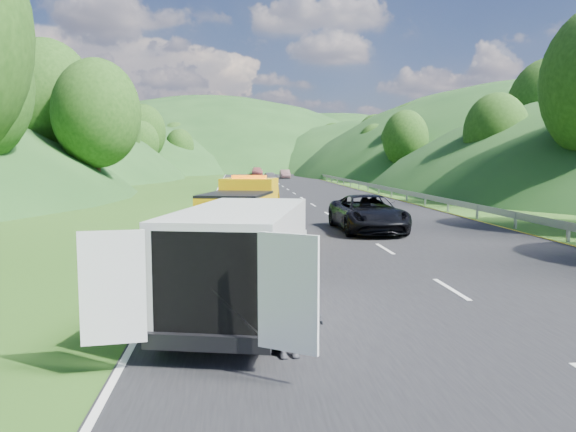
{
  "coord_description": "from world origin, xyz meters",
  "views": [
    {
      "loc": [
        -2.14,
        -14.8,
        3.18
      ],
      "look_at": [
        -0.47,
        3.02,
        1.3
      ],
      "focal_mm": 35.0,
      "sensor_mm": 36.0,
      "label": 1
    }
  ],
  "objects": [
    {
      "name": "dist_car_c",
      "position": [
        1.8,
        86.63,
        0.0
      ],
      "size": [
        1.89,
        4.66,
        1.35
      ],
      "primitive_type": "imported",
      "color": "#AF5758",
      "rests_on": "ground"
    },
    {
      "name": "road_surface",
      "position": [
        3.0,
        40.0,
        0.01
      ],
      "size": [
        14.0,
        200.0,
        0.02
      ],
      "primitive_type": "cube",
      "color": "black",
      "rests_on": "ground"
    },
    {
      "name": "tow_truck",
      "position": [
        -1.85,
        6.54,
        1.21
      ],
      "size": [
        3.41,
        6.07,
        2.47
      ],
      "rotation": [
        0.0,
        0.0,
        -0.24
      ],
      "color": "black",
      "rests_on": "ground"
    },
    {
      "name": "tree_line_left",
      "position": [
        -19.0,
        60.0,
        0.0
      ],
      "size": [
        14.0,
        140.0,
        14.0
      ],
      "primitive_type": null,
      "color": "#325E1B",
      "rests_on": "ground"
    },
    {
      "name": "woman",
      "position": [
        -2.71,
        0.12,
        0.0
      ],
      "size": [
        0.66,
        0.75,
        1.71
      ],
      "primitive_type": "imported",
      "rotation": [
        0.0,
        0.0,
        1.97
      ],
      "color": "silver",
      "rests_on": "ground"
    },
    {
      "name": "tree_line_right",
      "position": [
        23.0,
        60.0,
        0.0
      ],
      "size": [
        14.0,
        140.0,
        14.0
      ],
      "primitive_type": null,
      "color": "#325E1B",
      "rests_on": "ground"
    },
    {
      "name": "worker",
      "position": [
        -1.31,
        -6.23,
        0.0
      ],
      "size": [
        1.11,
        0.7,
        1.65
      ],
      "primitive_type": "imported",
      "rotation": [
        0.0,
        0.0,
        0.09
      ],
      "color": "black",
      "rests_on": "ground"
    },
    {
      "name": "spare_tire",
      "position": [
        -1.76,
        -5.16,
        0.0
      ],
      "size": [
        0.72,
        0.72,
        0.2
      ],
      "primitive_type": "cylinder",
      "color": "black",
      "rests_on": "ground"
    },
    {
      "name": "dist_car_a",
      "position": [
        2.11,
        53.74,
        0.0
      ],
      "size": [
        1.65,
        4.1,
        1.4
      ],
      "primitive_type": "imported",
      "color": "#4E4D52",
      "rests_on": "ground"
    },
    {
      "name": "hills_backdrop",
      "position": [
        6.5,
        134.7,
        0.0
      ],
      "size": [
        201.0,
        288.6,
        44.0
      ],
      "primitive_type": null,
      "color": "#2D5B23",
      "rests_on": "ground"
    },
    {
      "name": "white_van",
      "position": [
        -2.01,
        -3.96,
        1.25
      ],
      "size": [
        3.96,
        6.66,
        2.22
      ],
      "rotation": [
        0.0,
        0.0,
        -0.22
      ],
      "color": "black",
      "rests_on": "ground"
    },
    {
      "name": "dist_car_b",
      "position": [
        5.27,
        68.95,
        0.0
      ],
      "size": [
        1.37,
        3.94,
        1.3
      ],
      "primitive_type": "imported",
      "color": "brown",
      "rests_on": "ground"
    },
    {
      "name": "guardrail",
      "position": [
        10.3,
        52.5,
        0.0
      ],
      "size": [
        0.06,
        140.0,
        1.52
      ],
      "primitive_type": "cube",
      "color": "gray",
      "rests_on": "ground"
    },
    {
      "name": "ground",
      "position": [
        0.0,
        0.0,
        0.0
      ],
      "size": [
        320.0,
        320.0,
        0.0
      ],
      "primitive_type": "plane",
      "color": "#38661E",
      "rests_on": "ground"
    },
    {
      "name": "passing_suv",
      "position": [
        3.47,
        8.59,
        0.0
      ],
      "size": [
        2.63,
        5.6,
        1.55
      ],
      "primitive_type": "imported",
      "rotation": [
        0.0,
        0.0,
        0.01
      ],
      "color": "black",
      "rests_on": "ground"
    },
    {
      "name": "child",
      "position": [
        -1.91,
        0.14,
        0.0
      ],
      "size": [
        0.68,
        0.64,
        1.11
      ],
      "primitive_type": "imported",
      "rotation": [
        0.0,
        0.0,
        -0.55
      ],
      "color": "tan",
      "rests_on": "ground"
    },
    {
      "name": "suitcase",
      "position": [
        -4.73,
        0.38,
        0.32
      ],
      "size": [
        0.46,
        0.36,
        0.65
      ],
      "primitive_type": "cube",
      "rotation": [
        0.0,
        0.0,
        0.4
      ],
      "color": "#50503C",
      "rests_on": "ground"
    }
  ]
}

